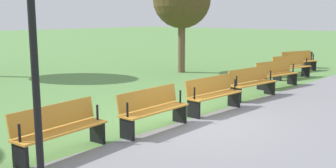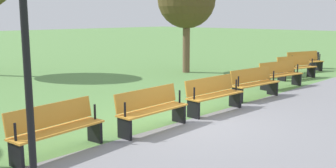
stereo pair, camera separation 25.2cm
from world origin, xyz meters
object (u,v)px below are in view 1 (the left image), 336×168
Objects in this scene: bench_1 at (291,66)px; bench_5 at (153,108)px; bench_0 at (299,61)px; bench_4 at (213,94)px; bench_2 at (276,73)px; bench_3 at (252,82)px; bench_6 at (59,128)px; trash_bin at (307,60)px; tree_1 at (182,0)px.

bench_1 is 8.81m from bench_5.
bench_0 is 1.02× the size of bench_4.
bench_1 is (2.12, 0.62, 0.00)m from bench_0.
bench_2 and bench_3 have the same top height.
bench_0 is 8.81m from bench_4.
bench_1 is 1.01× the size of bench_6.
bench_1 is 1.02× the size of bench_5.
trash_bin is (-5.72, -1.32, -0.09)m from bench_2.
tree_1 is at bearing -26.13° from bench_0.
tree_1 is at bearing -86.28° from bench_2.
bench_0 and bench_2 have the same top height.
bench_5 is at bearing 20.56° from bench_1.
trash_bin is (-3.56, -0.85, -0.09)m from bench_1.
bench_3 is 6.62m from bench_6.
bench_0 is 5.88m from tree_1.
trash_bin is at bearing -179.76° from bench_6.
bench_1 is 1.00× the size of bench_2.
bench_1 is at bearing -169.74° from bench_4.
tree_1 is at bearing -145.77° from bench_5.
bench_5 is at bearing 14.39° from bench_2.
bench_4 is (2.21, 0.16, 0.00)m from bench_3.
bench_5 reaches higher than trash_bin.
bench_3 reaches higher than trash_bin.
bench_5 is (4.42, 0.16, 0.00)m from bench_3.
bench_3 is 1.01× the size of bench_4.
bench_4 is at bearing 10.05° from trash_bin.
bench_3 is 2.21m from bench_4.
bench_6 is at bearing -6.16° from bench_5.
bench_3 is 4.42m from bench_5.
bench_5 is at bearing 169.73° from bench_6.
bench_5 and bench_6 have the same top height.
tree_1 reaches higher than bench_3.
bench_2 is 5.49m from tree_1.
bench_5 is (10.88, 1.57, 0.00)m from bench_0.
trash_bin is (-12.32, -1.79, -0.09)m from bench_5.
bench_1 is at bearing 34.92° from bench_0.
bench_0 reaches higher than trash_bin.
tree_1 is at bearing -112.08° from bench_3.
bench_0 is at bearing -173.86° from bench_5.
bench_1 is 1.02× the size of bench_4.
bench_1 is 0.42× the size of tree_1.
tree_1 is (1.61, -4.31, 2.65)m from bench_1.
bench_1 is 1.01× the size of bench_3.
bench_4 and bench_6 have the same top height.
bench_4 is 7.69m from tree_1.
bench_6 is (6.62, 0.00, 0.00)m from bench_3.
bench_3 is 6.36m from tree_1.
bench_0 is at bearing -149.19° from bench_1.
bench_4 is at bearing 10.27° from bench_3.
trash_bin is (-5.17, 3.46, -2.75)m from tree_1.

